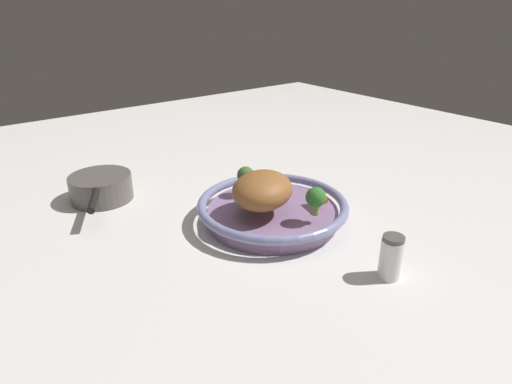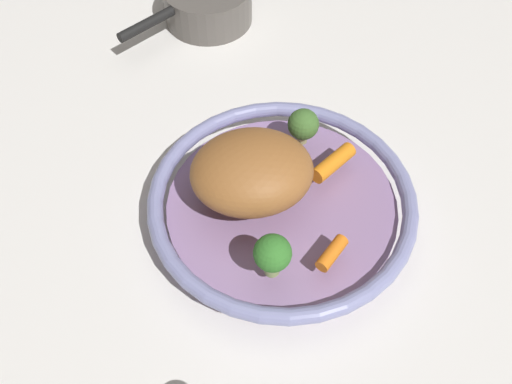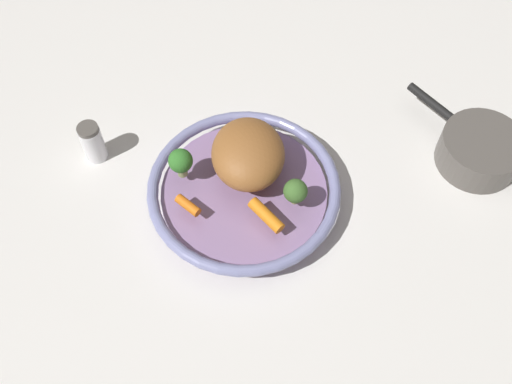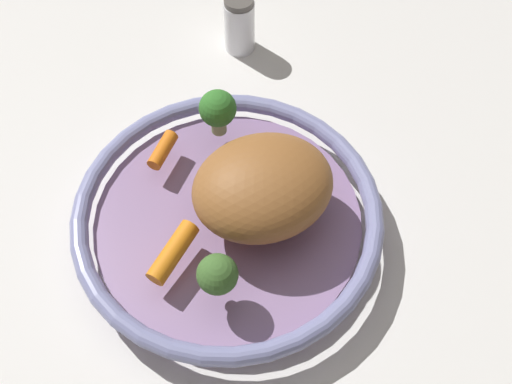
# 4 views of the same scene
# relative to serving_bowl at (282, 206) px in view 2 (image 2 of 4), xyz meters

# --- Properties ---
(ground_plane) EXTENTS (2.50, 2.50, 0.00)m
(ground_plane) POSITION_rel_serving_bowl_xyz_m (0.00, 0.00, -0.03)
(ground_plane) COLOR silver
(serving_bowl) EXTENTS (0.33, 0.33, 0.05)m
(serving_bowl) POSITION_rel_serving_bowl_xyz_m (0.00, 0.00, 0.00)
(serving_bowl) COLOR #8E709E
(serving_bowl) RESTS_ON ground_plane
(roast_chicken_piece) EXTENTS (0.19, 0.18, 0.07)m
(roast_chicken_piece) POSITION_rel_serving_bowl_xyz_m (0.04, 0.01, 0.06)
(roast_chicken_piece) COLOR #965C2D
(roast_chicken_piece) RESTS_ON serving_bowl
(baby_carrot_near_rim) EXTENTS (0.04, 0.07, 0.02)m
(baby_carrot_near_rim) POSITION_rel_serving_bowl_xyz_m (-0.04, -0.06, 0.03)
(baby_carrot_near_rim) COLOR orange
(baby_carrot_near_rim) RESTS_ON serving_bowl
(baby_carrot_right) EXTENTS (0.03, 0.05, 0.02)m
(baby_carrot_right) POSITION_rel_serving_bowl_xyz_m (-0.08, 0.06, 0.03)
(baby_carrot_right) COLOR orange
(baby_carrot_right) RESTS_ON serving_bowl
(broccoli_floret_mid) EXTENTS (0.04, 0.04, 0.05)m
(broccoli_floret_mid) POSITION_rel_serving_bowl_xyz_m (0.01, -0.09, 0.05)
(broccoli_floret_mid) COLOR tan
(broccoli_floret_mid) RESTS_ON serving_bowl
(broccoli_floret_large) EXTENTS (0.04, 0.04, 0.06)m
(broccoli_floret_large) POSITION_rel_serving_bowl_xyz_m (-0.02, 0.10, 0.06)
(broccoli_floret_large) COLOR #97A966
(broccoli_floret_large) RESTS_ON serving_bowl
(saucepan) EXTENTS (0.16, 0.24, 0.06)m
(saucepan) POSITION_rel_serving_bowl_xyz_m (0.26, -0.35, 0.00)
(saucepan) COLOR #56514C
(saucepan) RESTS_ON ground_plane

